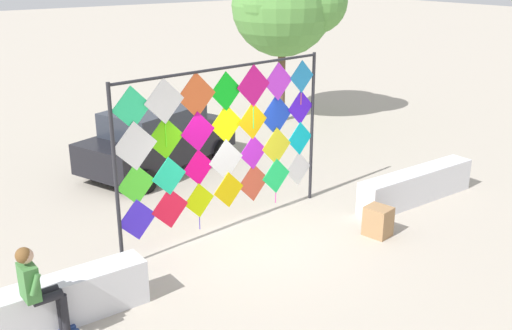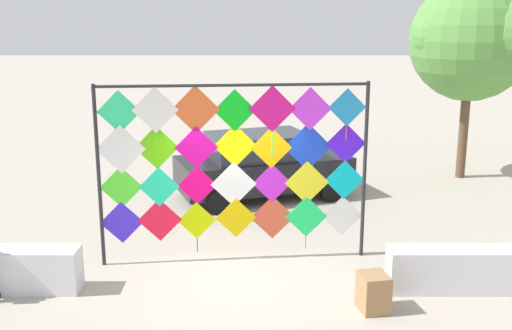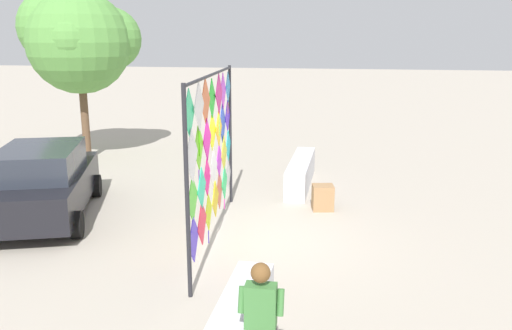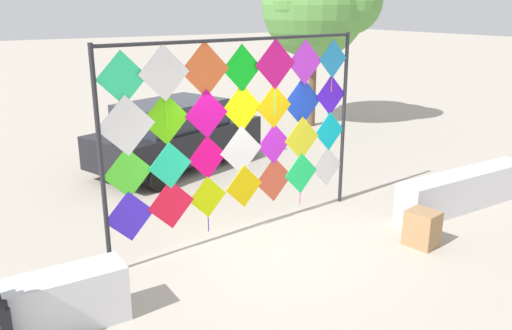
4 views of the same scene
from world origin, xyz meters
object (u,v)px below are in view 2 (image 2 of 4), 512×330
kite_display_rack (233,159)px  tree_broadleaf (472,36)px  parked_car (262,165)px  cardboard_box_large (373,292)px

kite_display_rack → tree_broadleaf: bearing=44.4°
parked_car → cardboard_box_large: size_ratio=7.67×
kite_display_rack → tree_broadleaf: size_ratio=0.89×
parked_car → cardboard_box_large: (1.69, -6.18, -0.54)m
cardboard_box_large → kite_display_rack: bearing=137.7°
cardboard_box_large → tree_broadleaf: (4.06, 8.23, 3.66)m
kite_display_rack → parked_car: bearing=82.2°
kite_display_rack → cardboard_box_large: kite_display_rack is taller
kite_display_rack → tree_broadleaf: 9.06m
parked_car → tree_broadleaf: 6.86m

